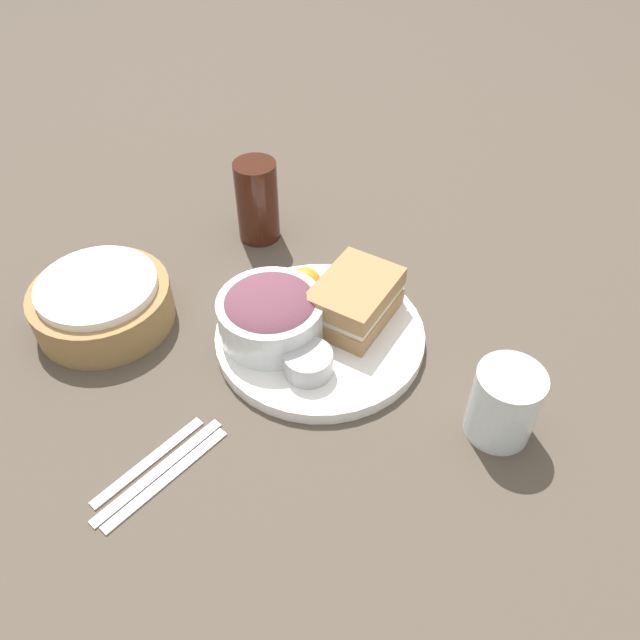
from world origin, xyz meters
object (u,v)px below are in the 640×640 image
Objects in this scene: salad_bowl at (271,313)px; dressing_cup at (308,362)px; sandwich at (355,300)px; bread_basket at (102,303)px; fork at (169,480)px; plate at (320,336)px; knife at (159,470)px; drink_glass at (257,201)px; spoon at (149,461)px; water_glass at (504,404)px.

salad_bowl is 2.25× the size of dressing_cup.
sandwich is 0.71× the size of bread_basket.
dressing_cup reaches higher than fork.
plate is 1.48× the size of bread_basket.
salad_bowl reaches higher than knife.
knife is (-0.39, -0.20, -0.06)m from drink_glass.
salad_bowl reaches higher than sandwich.
plate is 2.10× the size of sandwich.
fork is at bearing 177.24° from sandwich.
drink_glass is (0.16, 0.17, 0.01)m from salad_bowl.
dressing_cup reaches higher than spoon.
water_glass is (0.17, -0.50, 0.01)m from bread_basket.
sandwich is 0.34m from bread_basket.
spoon is at bearing 173.10° from plate.
plate is 4.54× the size of dressing_cup.
spoon is at bearing 135.17° from water_glass.
fork is 1.11× the size of spoon.
salad_bowl is 1.06× the size of drink_glass.
plate is 2.92× the size of water_glass.
water_glass is at bearing 140.20° from knife.
plate is at bearing -118.87° from drink_glass.
salad_bowl is at bearing -164.27° from fork.
drink_glass reaches higher than spoon.
salad_bowl is 0.92× the size of spoon.
knife is at bearing 167.32° from dressing_cup.
dressing_cup is 0.41× the size of spoon.
water_glass is at bearing -86.05° from plate.
sandwich is at bearing -21.22° from plate.
drink_glass is 0.45m from fork.
water_glass is (0.08, -0.22, 0.01)m from dressing_cup.
fork and knife have the same top height.
plate is at bearing 26.81° from dressing_cup.
drink_glass is 0.28m from bread_basket.
dressing_cup is at bearing 175.29° from fork.
spoon is at bearing -176.17° from salad_bowl.
plate is at bearing 176.14° from spoon.
fork is (-0.12, -0.26, -0.03)m from bread_basket.
water_glass is (-0.10, -0.47, -0.02)m from drink_glass.
spoon is (-0.20, 0.06, -0.03)m from dressing_cup.
drink_glass is at bearing 61.13° from plate.
salad_bowl is (-0.09, 0.07, 0.00)m from sandwich.
spoon is 0.40m from water_glass.
dressing_cup is at bearing 110.18° from water_glass.
sandwich is 2.16× the size of dressing_cup.
sandwich is at bearing 6.45° from dressing_cup.
salad_bowl is at bearing -61.57° from bread_basket.
sandwich is 0.96× the size of salad_bowl.
dressing_cup reaches higher than knife.
sandwich is 0.32m from spoon.
fork is 1.76× the size of water_glass.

